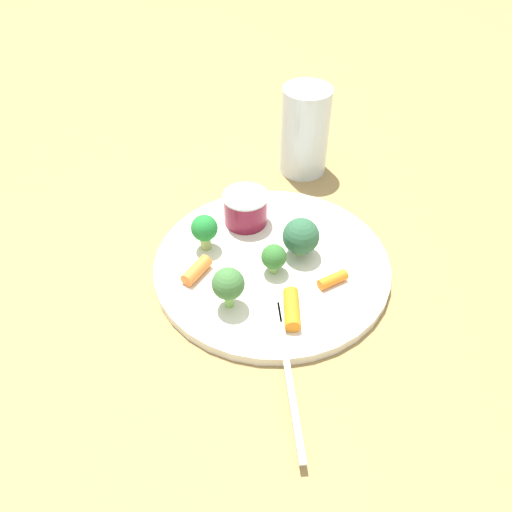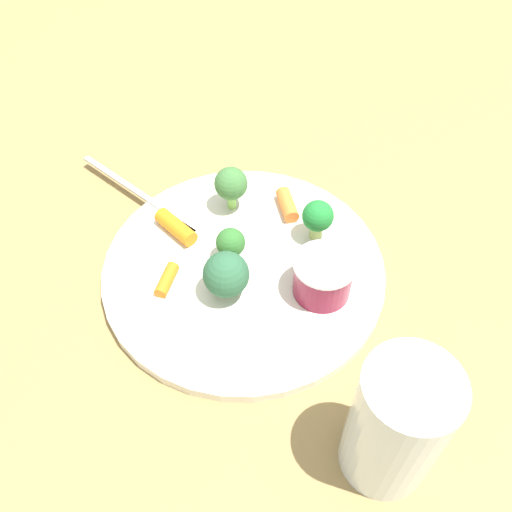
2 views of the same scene
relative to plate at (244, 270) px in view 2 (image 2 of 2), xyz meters
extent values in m
plane|color=olive|center=(0.00, 0.00, -0.01)|extent=(2.40, 2.40, 0.00)
cylinder|color=silver|center=(0.00, 0.00, 0.00)|extent=(0.29, 0.29, 0.01)
cylinder|color=maroon|center=(-0.03, 0.08, 0.03)|extent=(0.06, 0.06, 0.04)
cylinder|color=silver|center=(-0.03, 0.08, 0.05)|extent=(0.06, 0.06, 0.00)
cylinder|color=#99BD61|center=(0.04, 0.01, 0.01)|extent=(0.01, 0.01, 0.01)
sphere|color=#2C5C3C|center=(0.04, 0.01, 0.04)|extent=(0.04, 0.04, 0.04)
cylinder|color=#8ABE63|center=(0.00, -0.02, 0.01)|extent=(0.01, 0.01, 0.01)
sphere|color=#306B2C|center=(0.00, -0.02, 0.03)|extent=(0.03, 0.03, 0.03)
cylinder|color=#82C558|center=(-0.05, -0.07, 0.02)|extent=(0.01, 0.01, 0.02)
sphere|color=#3D6F37|center=(-0.05, -0.07, 0.04)|extent=(0.04, 0.04, 0.04)
cylinder|color=#97B760|center=(-0.08, 0.03, 0.02)|extent=(0.01, 0.01, 0.02)
sphere|color=#1F7A30|center=(-0.08, 0.03, 0.04)|extent=(0.03, 0.03, 0.03)
cylinder|color=orange|center=(0.01, -0.08, 0.01)|extent=(0.02, 0.05, 0.02)
cylinder|color=orange|center=(-0.09, -0.02, 0.01)|extent=(0.04, 0.04, 0.02)
cylinder|color=orange|center=(0.07, -0.04, 0.01)|extent=(0.04, 0.03, 0.01)
cube|color=#B6B8B2|center=(0.00, -0.17, 0.01)|extent=(0.01, 0.16, 0.00)
cube|color=#B6B8B2|center=(0.00, -0.08, 0.01)|extent=(0.00, 0.03, 0.00)
cube|color=#B6B8B2|center=(0.00, -0.08, 0.01)|extent=(0.00, 0.03, 0.00)
cube|color=#B6B8B2|center=(0.00, -0.08, 0.01)|extent=(0.00, 0.03, 0.00)
cube|color=#B6B8B2|center=(0.01, -0.08, 0.01)|extent=(0.00, 0.03, 0.00)
cylinder|color=silver|center=(0.07, 0.21, 0.06)|extent=(0.07, 0.07, 0.13)
camera|label=1|loc=(-0.05, -0.44, 0.44)|focal=35.66mm
camera|label=2|loc=(0.26, 0.24, 0.45)|focal=39.46mm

